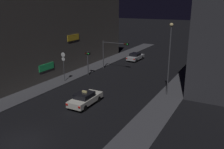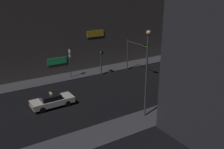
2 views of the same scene
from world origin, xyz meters
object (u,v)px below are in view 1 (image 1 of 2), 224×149
far_car (135,57)px  taxi (85,98)px  traffic_light_overhead (113,49)px  traffic_light_left_kerb (88,58)px  sign_pole_left (64,64)px  street_lamp_near_block (170,53)px

far_car → taxi: bearing=-80.7°
traffic_light_overhead → traffic_light_left_kerb: traffic_light_overhead is taller
traffic_light_overhead → sign_pole_left: bearing=-108.7°
sign_pole_left → traffic_light_left_kerb: bearing=75.7°
far_car → traffic_light_left_kerb: (-2.39, -12.49, 1.86)m
far_car → street_lamp_near_block: 18.87m
taxi → traffic_light_overhead: size_ratio=0.96×
traffic_light_overhead → traffic_light_left_kerb: size_ratio=1.29×
traffic_light_left_kerb → traffic_light_overhead: bearing=67.5°
far_car → sign_pole_left: (-3.46, -16.70, 1.82)m
taxi → street_lamp_near_block: bearing=44.8°
taxi → traffic_light_left_kerb: (-5.99, 9.42, 1.85)m
traffic_light_left_kerb → street_lamp_near_block: size_ratio=0.43×
taxi → far_car: 22.20m
taxi → sign_pole_left: 8.96m
far_car → street_lamp_near_block: (10.49, -15.06, 4.39)m
street_lamp_near_block → sign_pole_left: bearing=-173.3°
sign_pole_left → traffic_light_overhead: bearing=71.3°
sign_pole_left → street_lamp_near_block: bearing=6.7°
traffic_light_left_kerb → taxi: bearing=-57.6°
traffic_light_overhead → street_lamp_near_block: size_ratio=0.56×
traffic_light_overhead → street_lamp_near_block: 13.20m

